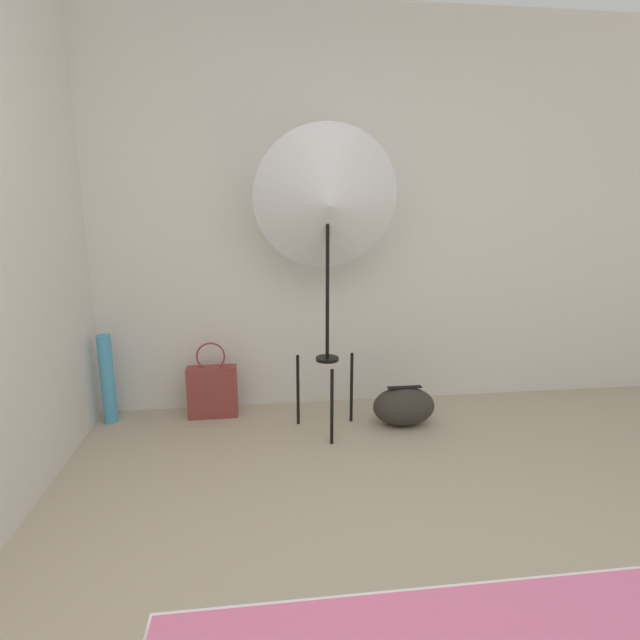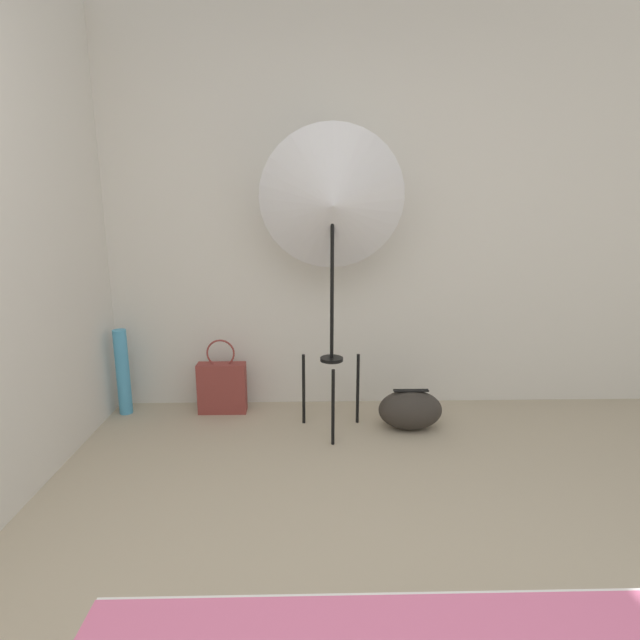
{
  "view_description": "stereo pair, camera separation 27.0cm",
  "coord_description": "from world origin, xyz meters",
  "px_view_note": "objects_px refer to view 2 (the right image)",
  "views": [
    {
      "loc": [
        -0.34,
        -0.82,
        1.37
      ],
      "look_at": [
        -0.01,
        1.8,
        0.76
      ],
      "focal_mm": 28.0,
      "sensor_mm": 36.0,
      "label": 1
    },
    {
      "loc": [
        -0.07,
        -0.84,
        1.37
      ],
      "look_at": [
        -0.01,
        1.8,
        0.76
      ],
      "focal_mm": 28.0,
      "sensor_mm": 36.0,
      "label": 2
    }
  ],
  "objects_px": {
    "photo_umbrella": "(332,204)",
    "duffel_bag": "(410,410)",
    "tote_bag": "(222,387)",
    "paper_roll": "(123,372)"
  },
  "relations": [
    {
      "from": "duffel_bag",
      "to": "paper_roll",
      "type": "bearing_deg",
      "value": 171.4
    },
    {
      "from": "tote_bag",
      "to": "paper_roll",
      "type": "height_order",
      "value": "paper_roll"
    },
    {
      "from": "duffel_bag",
      "to": "tote_bag",
      "type": "bearing_deg",
      "value": 166.88
    },
    {
      "from": "photo_umbrella",
      "to": "duffel_bag",
      "type": "relative_size",
      "value": 4.59
    },
    {
      "from": "photo_umbrella",
      "to": "paper_roll",
      "type": "relative_size",
      "value": 3.14
    },
    {
      "from": "paper_roll",
      "to": "duffel_bag",
      "type": "bearing_deg",
      "value": -8.6
    },
    {
      "from": "photo_umbrella",
      "to": "tote_bag",
      "type": "distance_m",
      "value": 1.43
    },
    {
      "from": "tote_bag",
      "to": "paper_roll",
      "type": "xyz_separation_m",
      "value": [
        -0.65,
        -0.0,
        0.11
      ]
    },
    {
      "from": "tote_bag",
      "to": "duffel_bag",
      "type": "xyz_separation_m",
      "value": [
        1.22,
        -0.28,
        -0.06
      ]
    },
    {
      "from": "photo_umbrella",
      "to": "duffel_bag",
      "type": "xyz_separation_m",
      "value": [
        0.49,
        0.0,
        -1.25
      ]
    }
  ]
}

